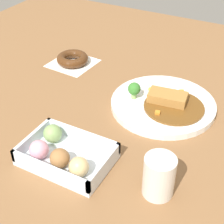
{
  "coord_description": "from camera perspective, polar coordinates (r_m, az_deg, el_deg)",
  "views": [
    {
      "loc": [
        0.37,
        -0.63,
        0.55
      ],
      "look_at": [
        0.04,
        -0.01,
        0.03
      ],
      "focal_mm": 54.93,
      "sensor_mm": 36.0,
      "label": 1
    }
  ],
  "objects": [
    {
      "name": "ground_plane",
      "position": [
        0.92,
        -1.87,
        -0.68
      ],
      "size": [
        1.6,
        1.6,
        0.0
      ],
      "primitive_type": "plane",
      "color": "brown"
    },
    {
      "name": "coffee_mug",
      "position": [
        0.7,
        7.82,
        -10.55
      ],
      "size": [
        0.06,
        0.06,
        0.09
      ],
      "primitive_type": "cylinder",
      "color": "silver",
      "rests_on": "ground_plane"
    },
    {
      "name": "curry_plate",
      "position": [
        0.95,
        8.53,
        1.42
      ],
      "size": [
        0.29,
        0.29,
        0.07
      ],
      "color": "white",
      "rests_on": "ground_plane"
    },
    {
      "name": "chocolate_ring_donut",
      "position": [
        1.17,
        -6.59,
        8.72
      ],
      "size": [
        0.15,
        0.15,
        0.03
      ],
      "color": "white",
      "rests_on": "ground_plane"
    },
    {
      "name": "donut_box",
      "position": [
        0.78,
        -8.14,
        -7.02
      ],
      "size": [
        0.2,
        0.14,
        0.06
      ],
      "color": "silver",
      "rests_on": "ground_plane"
    }
  ]
}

